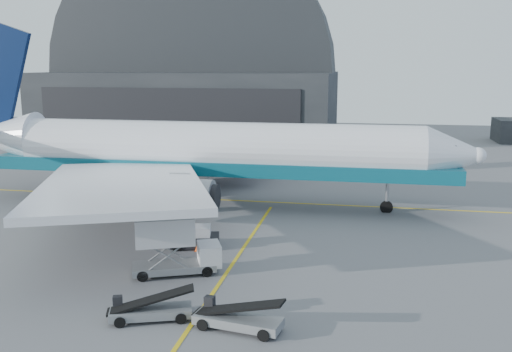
% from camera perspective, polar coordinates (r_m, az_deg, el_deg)
% --- Properties ---
extents(ground, '(200.00, 200.00, 0.00)m').
position_cam_1_polar(ground, '(37.35, -3.07, -9.80)').
color(ground, '#565659').
rests_on(ground, ground).
extents(taxi_lines, '(80.00, 42.12, 0.02)m').
position_cam_1_polar(taxi_lines, '(49.12, 0.49, -4.62)').
color(taxi_lines, gold).
rests_on(taxi_lines, ground).
extents(hangar, '(50.00, 28.30, 28.00)m').
position_cam_1_polar(hangar, '(103.47, -6.36, 8.93)').
color(hangar, black).
rests_on(hangar, ground).
extents(airliner, '(52.75, 51.15, 18.51)m').
position_cam_1_polar(airliner, '(54.92, -5.96, 2.51)').
color(airliner, white).
rests_on(airliner, ground).
extents(catering_truck, '(5.99, 4.07, 3.87)m').
position_cam_1_polar(catering_truck, '(37.13, -8.32, -6.83)').
color(catering_truck, slate).
rests_on(catering_truck, ground).
extents(pushback_tug, '(3.88, 2.75, 1.63)m').
position_cam_1_polar(pushback_tug, '(42.72, -5.98, -6.26)').
color(pushback_tug, black).
rests_on(pushback_tug, ground).
extents(belt_loader_a, '(4.63, 2.79, 1.74)m').
position_cam_1_polar(belt_loader_a, '(31.46, -10.56, -13.06)').
color(belt_loader_a, slate).
rests_on(belt_loader_a, ground).
extents(belt_loader_b, '(4.92, 2.31, 1.84)m').
position_cam_1_polar(belt_loader_b, '(29.98, -1.89, -14.06)').
color(belt_loader_b, slate).
rests_on(belt_loader_b, ground).
extents(traffic_cone, '(0.33, 0.33, 0.48)m').
position_cam_1_polar(traffic_cone, '(41.87, -5.91, -7.18)').
color(traffic_cone, '#FF4608').
rests_on(traffic_cone, ground).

